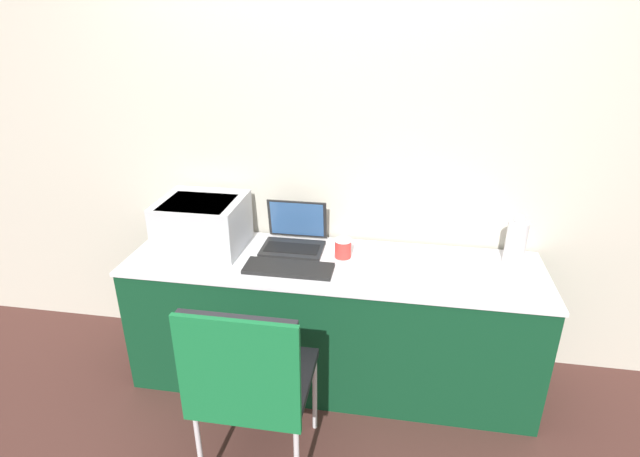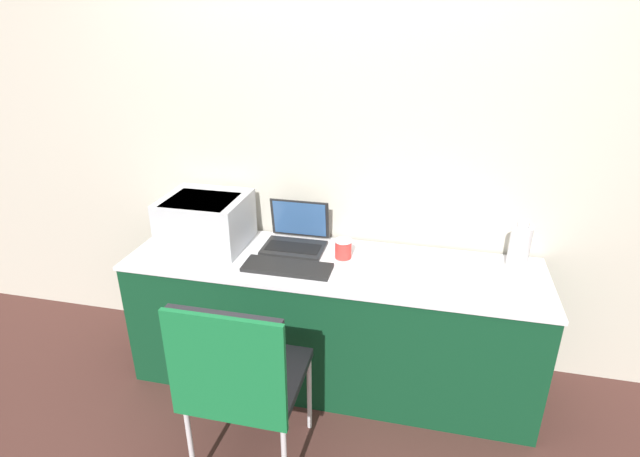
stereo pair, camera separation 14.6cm
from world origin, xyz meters
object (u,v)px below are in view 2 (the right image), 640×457
(coffee_cup, at_px, (343,249))
(chair, at_px, (238,373))
(printer, at_px, (206,219))
(external_keyboard, at_px, (287,267))
(laptop_left, at_px, (296,237))
(metal_pitcher, at_px, (519,247))

(coffee_cup, distance_m, chair, 0.91)
(printer, distance_m, external_keyboard, 0.58)
(laptop_left, bearing_deg, printer, -169.67)
(metal_pitcher, relative_size, chair, 0.29)
(printer, height_order, laptop_left, printer)
(coffee_cup, xyz_separation_m, chair, (-0.29, -0.84, -0.21))
(coffee_cup, height_order, chair, chair)
(printer, xyz_separation_m, external_keyboard, (0.53, -0.19, -0.14))
(laptop_left, bearing_deg, external_keyboard, -83.85)
(printer, relative_size, laptop_left, 1.32)
(laptop_left, height_order, coffee_cup, laptop_left)
(printer, height_order, external_keyboard, printer)
(printer, height_order, metal_pitcher, printer)
(printer, bearing_deg, coffee_cup, 0.50)
(printer, height_order, chair, printer)
(printer, xyz_separation_m, coffee_cup, (0.79, 0.01, -0.10))
(metal_pitcher, height_order, chair, metal_pitcher)
(coffee_cup, bearing_deg, external_keyboard, -143.03)
(metal_pitcher, bearing_deg, external_keyboard, -166.60)
(printer, distance_m, chair, 1.02)
(external_keyboard, xyz_separation_m, metal_pitcher, (1.16, 0.28, 0.12))
(chair, bearing_deg, metal_pitcher, 37.78)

